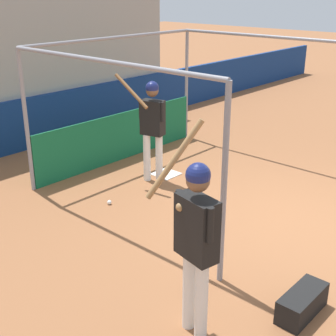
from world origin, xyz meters
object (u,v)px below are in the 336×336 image
baseball (109,202)px  equipment_bag (302,303)px  player_batter (152,122)px  player_waiting (196,234)px

baseball → equipment_bag: bearing=-96.5°
player_batter → player_waiting: (-2.63, -3.11, 0.04)m
baseball → player_batter: bearing=9.1°
player_waiting → baseball: size_ratio=29.44×
baseball → player_waiting: bearing=-115.7°
player_waiting → equipment_bag: (0.99, -0.70, -1.00)m
equipment_bag → baseball: size_ratio=9.46×
player_batter → baseball: bearing=85.6°
player_batter → player_waiting: player_waiting is taller
player_batter → equipment_bag: 4.26m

